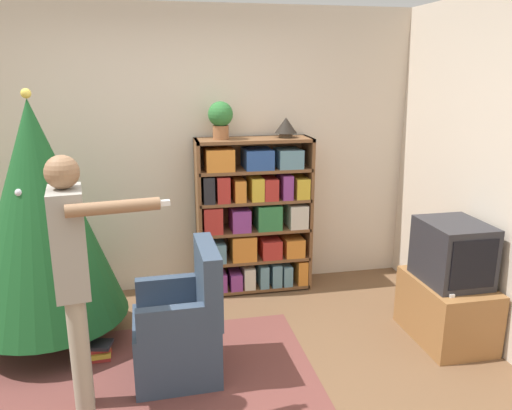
{
  "coord_description": "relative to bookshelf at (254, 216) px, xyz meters",
  "views": [
    {
      "loc": [
        -0.12,
        -2.74,
        2.03
      ],
      "look_at": [
        0.61,
        0.82,
        1.05
      ],
      "focal_mm": 35.0,
      "sensor_mm": 36.0,
      "label": 1
    }
  ],
  "objects": [
    {
      "name": "christmas_tree",
      "position": [
        -1.71,
        -0.64,
        0.31
      ],
      "size": [
        1.15,
        1.15,
        1.92
      ],
      "color": "#4C3323",
      "rests_on": "ground_plane"
    },
    {
      "name": "book_pile_near_tree",
      "position": [
        -1.35,
        -0.97,
        -0.66
      ],
      "size": [
        0.23,
        0.18,
        0.12
      ],
      "color": "#B22D28",
      "rests_on": "ground_plane"
    },
    {
      "name": "table_lamp",
      "position": [
        0.3,
        0.01,
        0.83
      ],
      "size": [
        0.2,
        0.2,
        0.18
      ],
      "color": "#473828",
      "rests_on": "bookshelf"
    },
    {
      "name": "television",
      "position": [
        1.28,
        -1.22,
        -0.0
      ],
      "size": [
        0.43,
        0.52,
        0.46
      ],
      "color": "#28282D",
      "rests_on": "tv_stand"
    },
    {
      "name": "game_remote",
      "position": [
        1.13,
        -1.43,
        -0.22
      ],
      "size": [
        0.04,
        0.12,
        0.02
      ],
      "color": "white",
      "rests_on": "tv_stand"
    },
    {
      "name": "potted_plant",
      "position": [
        -0.29,
        0.01,
        0.92
      ],
      "size": [
        0.22,
        0.22,
        0.33
      ],
      "color": "#935B38",
      "rests_on": "bookshelf"
    },
    {
      "name": "area_rug",
      "position": [
        -1.09,
        -1.43,
        -0.72
      ],
      "size": [
        2.45,
        1.67,
        0.01
      ],
      "color": "brown",
      "rests_on": "ground_plane"
    },
    {
      "name": "standing_person",
      "position": [
        -1.36,
        -1.59,
        0.23
      ],
      "size": [
        0.67,
        0.47,
        1.6
      ],
      "rotation": [
        0.0,
        0.0,
        -1.43
      ],
      "color": "#9E937F",
      "rests_on": "ground_plane"
    },
    {
      "name": "ground_plane",
      "position": [
        -0.76,
        -1.62,
        -0.72
      ],
      "size": [
        14.0,
        14.0,
        0.0
      ],
      "primitive_type": "plane",
      "color": "brown"
    },
    {
      "name": "bookshelf",
      "position": [
        0.0,
        0.0,
        0.0
      ],
      "size": [
        1.06,
        0.34,
        1.45
      ],
      "color": "brown",
      "rests_on": "ground_plane"
    },
    {
      "name": "armchair",
      "position": [
        -0.76,
        -1.27,
        -0.4
      ],
      "size": [
        0.58,
        0.57,
        0.92
      ],
      "rotation": [
        0.0,
        0.0,
        -1.54
      ],
      "color": "#334256",
      "rests_on": "ground_plane"
    },
    {
      "name": "wall_back",
      "position": [
        -0.76,
        0.25,
        0.58
      ],
      "size": [
        8.0,
        0.1,
        2.6
      ],
      "color": "beige",
      "rests_on": "ground_plane"
    },
    {
      "name": "tv_stand",
      "position": [
        1.28,
        -1.22,
        -0.48
      ],
      "size": [
        0.5,
        0.72,
        0.48
      ],
      "color": "#996638",
      "rests_on": "ground_plane"
    }
  ]
}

